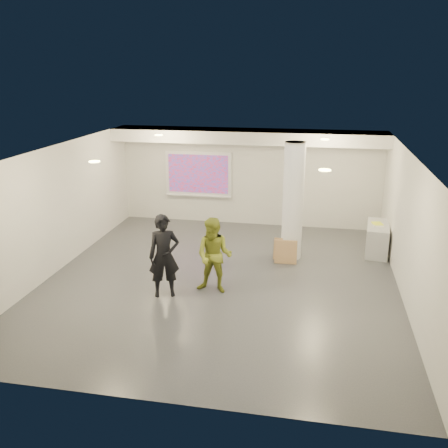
% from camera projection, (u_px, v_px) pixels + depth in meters
% --- Properties ---
extents(floor, '(8.00, 9.00, 0.01)m').
position_uv_depth(floor, '(221.00, 280.00, 11.58)').
color(floor, '#393B41').
rests_on(floor, ground).
extents(ceiling, '(8.00, 9.00, 0.01)m').
position_uv_depth(ceiling, '(220.00, 152.00, 10.68)').
color(ceiling, white).
rests_on(ceiling, floor).
extents(wall_back, '(8.00, 0.01, 3.00)m').
position_uv_depth(wall_back, '(249.00, 177.00, 15.35)').
color(wall_back, silver).
rests_on(wall_back, floor).
extents(wall_front, '(8.00, 0.01, 3.00)m').
position_uv_depth(wall_front, '(157.00, 311.00, 6.92)').
color(wall_front, silver).
rests_on(wall_front, floor).
extents(wall_left, '(0.01, 9.00, 3.00)m').
position_uv_depth(wall_left, '(56.00, 209.00, 11.86)').
color(wall_left, silver).
rests_on(wall_left, floor).
extents(wall_right, '(0.01, 9.00, 3.00)m').
position_uv_depth(wall_right, '(408.00, 229.00, 10.41)').
color(wall_right, silver).
rests_on(wall_right, floor).
extents(soffit_band, '(8.00, 1.10, 0.36)m').
position_uv_depth(soffit_band, '(247.00, 136.00, 14.43)').
color(soffit_band, silver).
rests_on(soffit_band, ceiling).
extents(downlight_nw, '(0.22, 0.22, 0.02)m').
position_uv_depth(downlight_nw, '(159.00, 135.00, 13.43)').
color(downlight_nw, '#E7E176').
rests_on(downlight_nw, ceiling).
extents(downlight_ne, '(0.22, 0.22, 0.02)m').
position_uv_depth(downlight_ne, '(325.00, 139.00, 12.63)').
color(downlight_ne, '#E7E176').
rests_on(downlight_ne, ceiling).
extents(downlight_sw, '(0.22, 0.22, 0.02)m').
position_uv_depth(downlight_sw, '(94.00, 162.00, 9.68)').
color(downlight_sw, '#E7E176').
rests_on(downlight_sw, ceiling).
extents(downlight_se, '(0.22, 0.22, 0.02)m').
position_uv_depth(downlight_se, '(325.00, 170.00, 8.89)').
color(downlight_se, '#E7E176').
rests_on(downlight_se, ceiling).
extents(column, '(0.52, 0.52, 3.00)m').
position_uv_depth(column, '(293.00, 202.00, 12.55)').
color(column, white).
rests_on(column, floor).
extents(projection_screen, '(2.10, 0.13, 1.42)m').
position_uv_depth(projection_screen, '(198.00, 174.00, 15.58)').
color(projection_screen, white).
rests_on(projection_screen, wall_back).
extents(credenza, '(0.69, 1.39, 0.78)m').
position_uv_depth(credenza, '(377.00, 239.00, 13.20)').
color(credenza, '#A2A5A8').
rests_on(credenza, floor).
extents(papers_stack, '(0.28, 0.35, 0.02)m').
position_uv_depth(papers_stack, '(379.00, 225.00, 13.03)').
color(papers_stack, silver).
rests_on(papers_stack, credenza).
extents(postit_pad, '(0.30, 0.37, 0.03)m').
position_uv_depth(postit_pad, '(378.00, 224.00, 13.11)').
color(postit_pad, '#D4E62B').
rests_on(postit_pad, credenza).
extents(cardboard_back, '(0.56, 0.12, 0.61)m').
position_uv_depth(cardboard_back, '(286.00, 252.00, 12.49)').
color(cardboard_back, '#A27B50').
rests_on(cardboard_back, floor).
extents(cardboard_front, '(0.53, 0.23, 0.56)m').
position_uv_depth(cardboard_front, '(284.00, 249.00, 12.75)').
color(cardboard_front, '#A27B50').
rests_on(cardboard_front, floor).
extents(woman, '(0.77, 0.64, 1.81)m').
position_uv_depth(woman, '(164.00, 256.00, 10.58)').
color(woman, black).
rests_on(woman, floor).
extents(man, '(0.87, 0.70, 1.68)m').
position_uv_depth(man, '(214.00, 256.00, 10.78)').
color(man, olive).
rests_on(man, floor).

